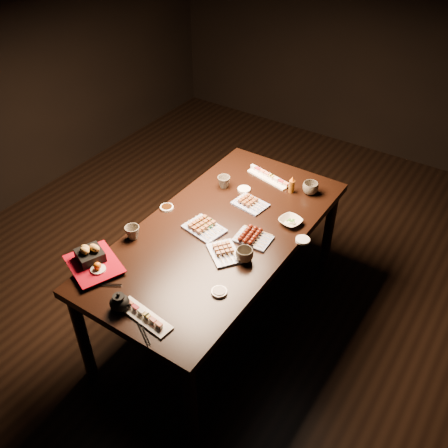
{
  "coord_description": "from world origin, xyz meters",
  "views": [
    {
      "loc": [
        1.59,
        -2.2,
        2.66
      ],
      "look_at": [
        0.28,
        -0.23,
        0.77
      ],
      "focal_mm": 40.0,
      "sensor_mm": 36.0,
      "label": 1
    }
  ],
  "objects_px": {
    "yakitori_plate_left": "(250,202)",
    "teacup_far_right": "(310,188)",
    "yakitori_plate_right": "(224,251)",
    "sushi_platter_near": "(144,315)",
    "edamame_bowl_green": "(205,224)",
    "teacup_near_left": "(133,233)",
    "edamame_bowl_cream": "(290,221)",
    "yakitori_plate_center": "(204,226)",
    "condiment_bottle": "(292,185)",
    "tempura_tray": "(93,259)",
    "teacup_far_left": "(224,182)",
    "sushi_platter_far": "(269,176)",
    "dining_table": "(220,275)",
    "teacup_mid_right": "(245,255)",
    "teapot": "(119,301)"
  },
  "relations": [
    {
      "from": "tempura_tray",
      "to": "yakitori_plate_left",
      "type": "bearing_deg",
      "value": 89.23
    },
    {
      "from": "teacup_near_left",
      "to": "condiment_bottle",
      "type": "bearing_deg",
      "value": 59.48
    },
    {
      "from": "yakitori_plate_right",
      "to": "sushi_platter_near",
      "type": "bearing_deg",
      "value": -59.73
    },
    {
      "from": "sushi_platter_far",
      "to": "teacup_far_left",
      "type": "xyz_separation_m",
      "value": [
        -0.2,
        -0.26,
        0.02
      ]
    },
    {
      "from": "yakitori_plate_center",
      "to": "edamame_bowl_green",
      "type": "relative_size",
      "value": 2.2
    },
    {
      "from": "yakitori_plate_left",
      "to": "teacup_far_right",
      "type": "height_order",
      "value": "teacup_far_right"
    },
    {
      "from": "yakitori_plate_center",
      "to": "tempura_tray",
      "type": "distance_m",
      "value": 0.68
    },
    {
      "from": "yakitori_plate_left",
      "to": "condiment_bottle",
      "type": "height_order",
      "value": "condiment_bottle"
    },
    {
      "from": "dining_table",
      "to": "teacup_near_left",
      "type": "distance_m",
      "value": 0.66
    },
    {
      "from": "teacup_mid_right",
      "to": "condiment_bottle",
      "type": "distance_m",
      "value": 0.75
    },
    {
      "from": "dining_table",
      "to": "teacup_far_left",
      "type": "height_order",
      "value": "teacup_far_left"
    },
    {
      "from": "edamame_bowl_green",
      "to": "tempura_tray",
      "type": "bearing_deg",
      "value": -115.66
    },
    {
      "from": "yakitori_plate_center",
      "to": "teacup_far_left",
      "type": "height_order",
      "value": "teacup_far_left"
    },
    {
      "from": "edamame_bowl_cream",
      "to": "teacup_near_left",
      "type": "height_order",
      "value": "teacup_near_left"
    },
    {
      "from": "teacup_far_left",
      "to": "condiment_bottle",
      "type": "bearing_deg",
      "value": 26.18
    },
    {
      "from": "edamame_bowl_green",
      "to": "edamame_bowl_cream",
      "type": "height_order",
      "value": "same"
    },
    {
      "from": "yakitori_plate_right",
      "to": "teacup_far_right",
      "type": "distance_m",
      "value": 0.83
    },
    {
      "from": "yakitori_plate_right",
      "to": "teacup_near_left",
      "type": "xyz_separation_m",
      "value": [
        -0.53,
        -0.18,
        0.01
      ]
    },
    {
      "from": "teapot",
      "to": "teacup_far_left",
      "type": "bearing_deg",
      "value": 89.52
    },
    {
      "from": "tempura_tray",
      "to": "teacup_far_left",
      "type": "relative_size",
      "value": 3.66
    },
    {
      "from": "tempura_tray",
      "to": "teacup_mid_right",
      "type": "bearing_deg",
      "value": 59.89
    },
    {
      "from": "tempura_tray",
      "to": "teacup_far_left",
      "type": "bearing_deg",
      "value": 103.81
    },
    {
      "from": "yakitori_plate_left",
      "to": "teapot",
      "type": "xyz_separation_m",
      "value": [
        -0.09,
        -1.12,
        0.02
      ]
    },
    {
      "from": "edamame_bowl_cream",
      "to": "teacup_near_left",
      "type": "distance_m",
      "value": 0.96
    },
    {
      "from": "edamame_bowl_green",
      "to": "teacup_far_left",
      "type": "distance_m",
      "value": 0.44
    },
    {
      "from": "sushi_platter_far",
      "to": "yakitori_plate_left",
      "type": "bearing_deg",
      "value": 112.02
    },
    {
      "from": "sushi_platter_near",
      "to": "condiment_bottle",
      "type": "bearing_deg",
      "value": 92.78
    },
    {
      "from": "edamame_bowl_green",
      "to": "teacup_near_left",
      "type": "bearing_deg",
      "value": -131.85
    },
    {
      "from": "edamame_bowl_green",
      "to": "tempura_tray",
      "type": "xyz_separation_m",
      "value": [
        -0.3,
        -0.63,
        0.04
      ]
    },
    {
      "from": "sushi_platter_far",
      "to": "edamame_bowl_green",
      "type": "xyz_separation_m",
      "value": [
        -0.06,
        -0.68,
        -0.0
      ]
    },
    {
      "from": "tempura_tray",
      "to": "teacup_near_left",
      "type": "relative_size",
      "value": 3.57
    },
    {
      "from": "teacup_mid_right",
      "to": "sushi_platter_far",
      "type": "bearing_deg",
      "value": 110.39
    },
    {
      "from": "teacup_far_right",
      "to": "sushi_platter_far",
      "type": "bearing_deg",
      "value": 179.63
    },
    {
      "from": "sushi_platter_near",
      "to": "teacup_mid_right",
      "type": "bearing_deg",
      "value": 79.96
    },
    {
      "from": "sushi_platter_near",
      "to": "sushi_platter_far",
      "type": "relative_size",
      "value": 0.97
    },
    {
      "from": "edamame_bowl_green",
      "to": "teapot",
      "type": "distance_m",
      "value": 0.78
    },
    {
      "from": "sushi_platter_near",
      "to": "teacup_far_right",
      "type": "relative_size",
      "value": 3.13
    },
    {
      "from": "teacup_mid_right",
      "to": "teacup_far_left",
      "type": "relative_size",
      "value": 1.16
    },
    {
      "from": "sushi_platter_near",
      "to": "condiment_bottle",
      "type": "relative_size",
      "value": 2.72
    },
    {
      "from": "dining_table",
      "to": "teacup_near_left",
      "type": "xyz_separation_m",
      "value": [
        -0.39,
        -0.34,
        0.42
      ]
    },
    {
      "from": "teacup_far_left",
      "to": "dining_table",
      "type": "bearing_deg",
      "value": -59.51
    },
    {
      "from": "sushi_platter_near",
      "to": "teacup_mid_right",
      "type": "relative_size",
      "value": 3.23
    },
    {
      "from": "dining_table",
      "to": "tempura_tray",
      "type": "height_order",
      "value": "tempura_tray"
    },
    {
      "from": "edamame_bowl_cream",
      "to": "teacup_far_right",
      "type": "height_order",
      "value": "teacup_far_right"
    },
    {
      "from": "sushi_platter_far",
      "to": "condiment_bottle",
      "type": "bearing_deg",
      "value": 177.14
    },
    {
      "from": "yakitori_plate_left",
      "to": "teacup_far_left",
      "type": "distance_m",
      "value": 0.27
    },
    {
      "from": "sushi_platter_near",
      "to": "edamame_bowl_green",
      "type": "relative_size",
      "value": 3.02
    },
    {
      "from": "teacup_mid_right",
      "to": "condiment_bottle",
      "type": "bearing_deg",
      "value": 97.29
    },
    {
      "from": "teacup_far_right",
      "to": "condiment_bottle",
      "type": "distance_m",
      "value": 0.12
    },
    {
      "from": "yakitori_plate_left",
      "to": "yakitori_plate_center",
      "type": "bearing_deg",
      "value": -96.86
    }
  ]
}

